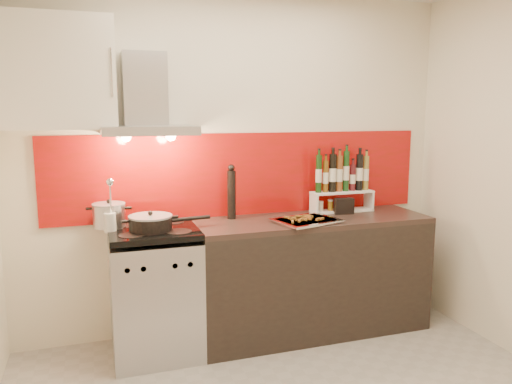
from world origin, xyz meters
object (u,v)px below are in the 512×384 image
object	(u,v)px
counter	(311,274)
pepper_mill	(231,193)
saute_pan	(152,223)
range_stove	(155,293)
baking_tray	(306,220)
stock_pot	(109,215)

from	to	relation	value
counter	pepper_mill	size ratio (longest dim) A/B	4.35
counter	saute_pan	world-z (taller)	saute_pan
counter	range_stove	bearing A→B (deg)	-179.77
range_stove	saute_pan	world-z (taller)	saute_pan
range_stove	saute_pan	bearing A→B (deg)	-103.50
range_stove	baking_tray	xyz separation A→B (m)	(1.09, -0.12, 0.47)
counter	pepper_mill	distance (m)	0.89
counter	stock_pot	size ratio (longest dim) A/B	7.96
saute_pan	baking_tray	distance (m)	1.11
range_stove	stock_pot	xyz separation A→B (m)	(-0.28, 0.14, 0.55)
saute_pan	pepper_mill	size ratio (longest dim) A/B	1.38
stock_pot	baking_tray	distance (m)	1.40
saute_pan	stock_pot	bearing A→B (deg)	143.94
range_stove	counter	distance (m)	1.20
counter	stock_pot	distance (m)	1.58
stock_pot	saute_pan	xyz separation A→B (m)	(0.27, -0.19, -0.03)
stock_pot	counter	bearing A→B (deg)	-5.26
stock_pot	baking_tray	world-z (taller)	stock_pot
saute_pan	baking_tray	xyz separation A→B (m)	(1.11, -0.07, -0.05)
saute_pan	range_stove	bearing A→B (deg)	76.50
range_stove	baking_tray	world-z (taller)	baking_tray
baking_tray	range_stove	bearing A→B (deg)	173.56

